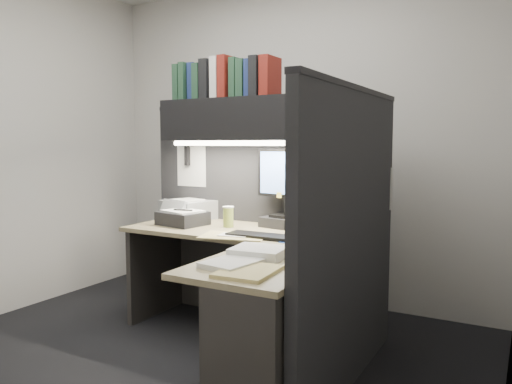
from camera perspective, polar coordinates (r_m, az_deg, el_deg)
floor at (r=3.28m, az=-8.06°, el=-18.35°), size 3.50×3.50×0.00m
wall_back at (r=4.29m, az=3.94°, el=5.86°), size 3.50×0.04×2.70m
partition_back at (r=3.80m, az=0.63°, el=-2.40°), size 1.90×0.06×1.60m
partition_right at (r=2.75m, az=10.69°, el=-5.59°), size 0.06×1.50×1.60m
desk at (r=2.90m, az=-1.33°, el=-12.20°), size 1.70×1.53×0.73m
overhead_shelf at (r=3.57m, az=0.61°, el=8.34°), size 1.55×0.34×0.30m
task_light_tube at (r=3.44m, az=-0.51°, el=5.61°), size 1.32×0.04×0.04m
monitor at (r=3.53m, az=3.72°, el=-0.55°), size 0.52×0.29×0.56m
keyboard at (r=3.18m, az=0.70°, el=-5.05°), size 0.46×0.16×0.02m
mousepad at (r=3.06m, az=5.17°, el=-5.68°), size 0.22×0.20×0.00m
mouse at (r=3.06m, az=5.33°, el=-5.27°), size 0.10×0.12×0.04m
telephone at (r=3.36m, az=8.38°, el=-3.93°), size 0.32×0.32×0.09m
coffee_cup at (r=3.58m, az=-3.19°, el=-2.91°), size 0.08×0.08×0.14m
printer at (r=4.01m, az=-7.77°, el=-1.99°), size 0.43×0.39×0.15m
notebook_stack at (r=3.72m, az=-8.38°, el=-2.99°), size 0.36×0.32×0.10m
open_folder at (r=3.23m, az=-2.50°, el=-5.04°), size 0.48×0.37×0.01m
paper_stack_a at (r=2.64m, az=0.35°, el=-6.92°), size 0.30×0.26×0.05m
paper_stack_b at (r=2.46m, az=-2.83°, el=-8.15°), size 0.25×0.30×0.03m
manila_stack at (r=2.33m, az=-0.87°, el=-9.05°), size 0.26×0.33×0.02m
binder_row at (r=3.74m, az=-3.46°, el=12.67°), size 0.81×0.26×0.31m
pinned_papers at (r=3.27m, az=3.59°, el=0.77°), size 1.76×1.31×0.51m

